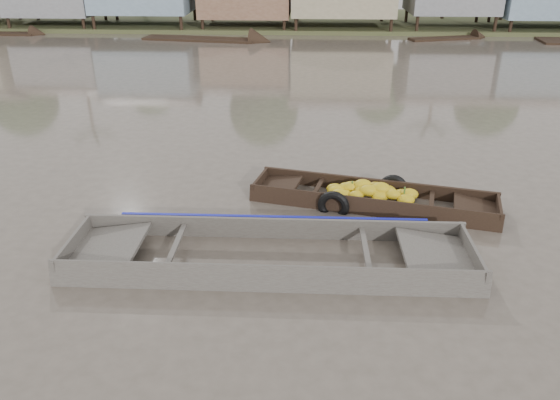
{
  "coord_description": "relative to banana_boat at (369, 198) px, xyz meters",
  "views": [
    {
      "loc": [
        0.2,
        -8.28,
        5.49
      ],
      "look_at": [
        -0.25,
        1.47,
        0.8
      ],
      "focal_mm": 35.0,
      "sensor_mm": 36.0,
      "label": 1
    }
  ],
  "objects": [
    {
      "name": "viewer_boat",
      "position": [
        -2.08,
        -2.59,
        -0.09
      ],
      "size": [
        7.57,
        2.0,
        0.61
      ],
      "rotation": [
        0.0,
        0.0,
        -0.0
      ],
      "color": "#433D39",
      "rests_on": "ground"
    },
    {
      "name": "ground",
      "position": [
        -1.71,
        -3.03,
        -0.15
      ],
      "size": [
        120.0,
        120.0,
        0.0
      ],
      "primitive_type": "plane",
      "color": "#52493F",
      "rests_on": "ground"
    },
    {
      "name": "banana_boat",
      "position": [
        0.0,
        0.0,
        0.0
      ],
      "size": [
        5.67,
        2.57,
        0.77
      ],
      "rotation": [
        0.0,
        0.0,
        -0.24
      ],
      "color": "black",
      "rests_on": "ground"
    },
    {
      "name": "distant_boats",
      "position": [
        7.25,
        20.81,
        -0.2
      ],
      "size": [
        49.06,
        15.46,
        0.35
      ],
      "color": "black",
      "rests_on": "ground"
    }
  ]
}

